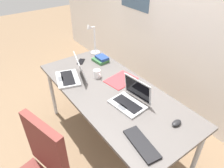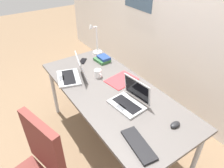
{
  "view_description": "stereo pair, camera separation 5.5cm",
  "coord_description": "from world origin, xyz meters",
  "px_view_note": "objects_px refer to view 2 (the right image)",
  "views": [
    {
      "loc": [
        1.34,
        -0.97,
        1.97
      ],
      "look_at": [
        0.0,
        0.0,
        0.82
      ],
      "focal_mm": 33.48,
      "sensor_mm": 36.0,
      "label": 1
    },
    {
      "loc": [
        1.37,
        -0.93,
        1.97
      ],
      "look_at": [
        0.0,
        0.0,
        0.82
      ],
      "focal_mm": 33.48,
      "sensor_mm": 36.0,
      "label": 2
    }
  ],
  "objects_px": {
    "book_stack": "(103,59)",
    "paper_folder_front_right": "(122,80)",
    "external_keyboard": "(138,145)",
    "coffee_mug": "(98,73)",
    "cell_phone": "(83,61)",
    "desk_lamp": "(95,39)",
    "laptop_front_right": "(130,100)",
    "laptop_near_mouse": "(72,74)",
    "computer_mouse": "(175,125)"
  },
  "relations": [
    {
      "from": "laptop_near_mouse",
      "to": "external_keyboard",
      "type": "distance_m",
      "value": 1.09
    },
    {
      "from": "book_stack",
      "to": "paper_folder_front_right",
      "type": "height_order",
      "value": "book_stack"
    },
    {
      "from": "desk_lamp",
      "to": "paper_folder_front_right",
      "type": "xyz_separation_m",
      "value": [
        0.71,
        -0.09,
        -0.19
      ]
    },
    {
      "from": "laptop_front_right",
      "to": "paper_folder_front_right",
      "type": "relative_size",
      "value": 1.08
    },
    {
      "from": "laptop_near_mouse",
      "to": "paper_folder_front_right",
      "type": "distance_m",
      "value": 0.53
    },
    {
      "from": "laptop_front_right",
      "to": "coffee_mug",
      "type": "xyz_separation_m",
      "value": [
        -0.55,
        -0.0,
        -0.0
      ]
    },
    {
      "from": "external_keyboard",
      "to": "computer_mouse",
      "type": "xyz_separation_m",
      "value": [
        0.02,
        0.37,
        0.01
      ]
    },
    {
      "from": "laptop_near_mouse",
      "to": "book_stack",
      "type": "height_order",
      "value": "laptop_near_mouse"
    },
    {
      "from": "desk_lamp",
      "to": "external_keyboard",
      "type": "height_order",
      "value": "desk_lamp"
    },
    {
      "from": "laptop_near_mouse",
      "to": "paper_folder_front_right",
      "type": "xyz_separation_m",
      "value": [
        0.33,
        0.41,
        -0.04
      ]
    },
    {
      "from": "external_keyboard",
      "to": "coffee_mug",
      "type": "distance_m",
      "value": 0.98
    },
    {
      "from": "book_stack",
      "to": "coffee_mug",
      "type": "xyz_separation_m",
      "value": [
        0.27,
        -0.23,
        0.01
      ]
    },
    {
      "from": "laptop_near_mouse",
      "to": "external_keyboard",
      "type": "xyz_separation_m",
      "value": [
        1.09,
        0.01,
        -0.04
      ]
    },
    {
      "from": "desk_lamp",
      "to": "cell_phone",
      "type": "bearing_deg",
      "value": -66.88
    },
    {
      "from": "laptop_near_mouse",
      "to": "computer_mouse",
      "type": "height_order",
      "value": "laptop_near_mouse"
    },
    {
      "from": "cell_phone",
      "to": "external_keyboard",
      "type": "bearing_deg",
      "value": -55.54
    },
    {
      "from": "coffee_mug",
      "to": "cell_phone",
      "type": "bearing_deg",
      "value": 176.36
    },
    {
      "from": "book_stack",
      "to": "paper_folder_front_right",
      "type": "bearing_deg",
      "value": -7.21
    },
    {
      "from": "laptop_front_right",
      "to": "book_stack",
      "type": "relative_size",
      "value": 1.76
    },
    {
      "from": "external_keyboard",
      "to": "cell_phone",
      "type": "height_order",
      "value": "external_keyboard"
    },
    {
      "from": "desk_lamp",
      "to": "laptop_front_right",
      "type": "bearing_deg",
      "value": -13.73
    },
    {
      "from": "cell_phone",
      "to": "coffee_mug",
      "type": "height_order",
      "value": "coffee_mug"
    },
    {
      "from": "computer_mouse",
      "to": "laptop_near_mouse",
      "type": "bearing_deg",
      "value": -163.53
    },
    {
      "from": "laptop_near_mouse",
      "to": "paper_folder_front_right",
      "type": "relative_size",
      "value": 1.3
    },
    {
      "from": "laptop_front_right",
      "to": "computer_mouse",
      "type": "relative_size",
      "value": 3.49
    },
    {
      "from": "laptop_front_right",
      "to": "computer_mouse",
      "type": "xyz_separation_m",
      "value": [
        0.42,
        0.13,
        -0.03
      ]
    },
    {
      "from": "external_keyboard",
      "to": "book_stack",
      "type": "bearing_deg",
      "value": 167.74
    },
    {
      "from": "laptop_near_mouse",
      "to": "computer_mouse",
      "type": "relative_size",
      "value": 4.21
    },
    {
      "from": "paper_folder_front_right",
      "to": "coffee_mug",
      "type": "bearing_deg",
      "value": -139.16
    },
    {
      "from": "computer_mouse",
      "to": "paper_folder_front_right",
      "type": "relative_size",
      "value": 0.31
    },
    {
      "from": "laptop_front_right",
      "to": "laptop_near_mouse",
      "type": "distance_m",
      "value": 0.73
    },
    {
      "from": "laptop_front_right",
      "to": "paper_folder_front_right",
      "type": "distance_m",
      "value": 0.39
    },
    {
      "from": "external_keyboard",
      "to": "desk_lamp",
      "type": "bearing_deg",
      "value": 169.73
    },
    {
      "from": "cell_phone",
      "to": "coffee_mug",
      "type": "xyz_separation_m",
      "value": [
        0.41,
        -0.03,
        0.04
      ]
    },
    {
      "from": "book_stack",
      "to": "coffee_mug",
      "type": "height_order",
      "value": "coffee_mug"
    },
    {
      "from": "desk_lamp",
      "to": "computer_mouse",
      "type": "xyz_separation_m",
      "value": [
        1.48,
        -0.12,
        -0.18
      ]
    },
    {
      "from": "coffee_mug",
      "to": "computer_mouse",
      "type": "bearing_deg",
      "value": 8.07
    },
    {
      "from": "coffee_mug",
      "to": "laptop_near_mouse",
      "type": "bearing_deg",
      "value": -119.58
    },
    {
      "from": "external_keyboard",
      "to": "book_stack",
      "type": "distance_m",
      "value": 1.31
    },
    {
      "from": "book_stack",
      "to": "paper_folder_front_right",
      "type": "relative_size",
      "value": 0.61
    },
    {
      "from": "external_keyboard",
      "to": "paper_folder_front_right",
      "type": "xyz_separation_m",
      "value": [
        -0.76,
        0.4,
        -0.01
      ]
    },
    {
      "from": "book_stack",
      "to": "coffee_mug",
      "type": "bearing_deg",
      "value": -40.17
    },
    {
      "from": "paper_folder_front_right",
      "to": "desk_lamp",
      "type": "bearing_deg",
      "value": 172.73
    },
    {
      "from": "laptop_front_right",
      "to": "coffee_mug",
      "type": "bearing_deg",
      "value": -179.66
    },
    {
      "from": "desk_lamp",
      "to": "computer_mouse",
      "type": "height_order",
      "value": "desk_lamp"
    },
    {
      "from": "laptop_front_right",
      "to": "external_keyboard",
      "type": "relative_size",
      "value": 1.01
    },
    {
      "from": "cell_phone",
      "to": "coffee_mug",
      "type": "distance_m",
      "value": 0.41
    },
    {
      "from": "desk_lamp",
      "to": "laptop_front_right",
      "type": "xyz_separation_m",
      "value": [
        1.06,
        -0.26,
        -0.15
      ]
    },
    {
      "from": "external_keyboard",
      "to": "coffee_mug",
      "type": "bearing_deg",
      "value": 174.78
    },
    {
      "from": "laptop_near_mouse",
      "to": "coffee_mug",
      "type": "bearing_deg",
      "value": 60.42
    }
  ]
}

